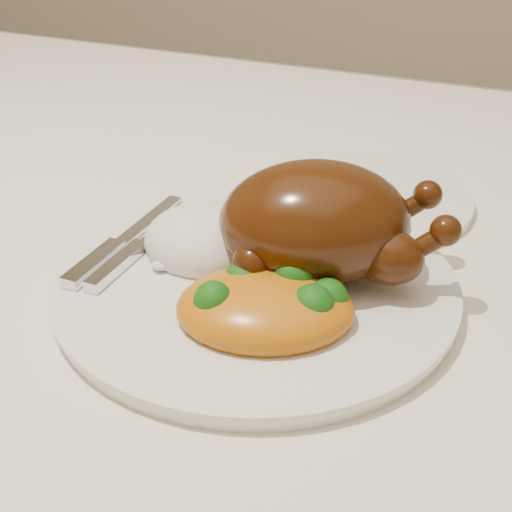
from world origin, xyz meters
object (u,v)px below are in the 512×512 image
at_px(side_plate, 358,197).
at_px(roast_chicken, 320,222).
at_px(dining_table, 159,288).
at_px(dinner_plate, 256,285).

distance_m(side_plate, roast_chicken, 0.17).
relative_size(dining_table, dinner_plate, 5.15).
bearing_deg(side_plate, dining_table, -157.11).
xyz_separation_m(dining_table, dinner_plate, (0.16, -0.11, 0.11)).
height_order(dining_table, roast_chicken, roast_chicken).
xyz_separation_m(dining_table, side_plate, (0.19, 0.08, 0.11)).
xyz_separation_m(dinner_plate, side_plate, (0.03, 0.19, -0.00)).
bearing_deg(dining_table, side_plate, 22.89).
bearing_deg(dining_table, dinner_plate, -34.46).
relative_size(dining_table, roast_chicken, 8.10).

